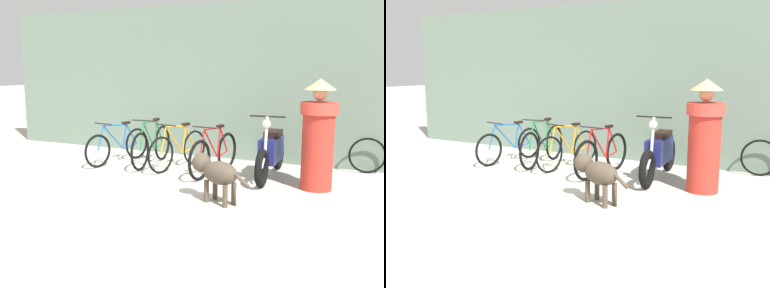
% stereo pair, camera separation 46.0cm
% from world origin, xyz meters
% --- Properties ---
extents(ground_plane, '(60.00, 60.00, 0.00)m').
position_xyz_m(ground_plane, '(0.00, 0.00, 0.00)').
color(ground_plane, '#B7B2A5').
extents(shop_wall_back, '(9.41, 0.20, 3.15)m').
position_xyz_m(shop_wall_back, '(0.00, 3.17, 1.57)').
color(shop_wall_back, slate).
rests_on(shop_wall_back, ground).
extents(bicycle_0, '(0.49, 1.67, 0.83)m').
position_xyz_m(bicycle_0, '(-0.99, 1.77, 0.34)').
color(bicycle_0, black).
rests_on(bicycle_0, ground).
extents(bicycle_1, '(0.46, 1.71, 0.92)m').
position_xyz_m(bicycle_1, '(-0.29, 1.88, 0.38)').
color(bicycle_1, black).
rests_on(bicycle_1, ground).
extents(bicycle_2, '(0.51, 1.60, 0.87)m').
position_xyz_m(bicycle_2, '(0.32, 1.82, 0.36)').
color(bicycle_2, black).
rests_on(bicycle_2, ground).
extents(bicycle_3, '(0.46, 1.67, 0.90)m').
position_xyz_m(bicycle_3, '(1.10, 1.67, 0.36)').
color(bicycle_3, black).
rests_on(bicycle_3, ground).
extents(motorcycle, '(0.58, 1.98, 1.12)m').
position_xyz_m(motorcycle, '(2.07, 1.87, 0.44)').
color(motorcycle, black).
rests_on(motorcycle, ground).
extents(stray_dog, '(1.03, 0.56, 0.67)m').
position_xyz_m(stray_dog, '(1.73, 0.17, 0.44)').
color(stray_dog, '#4C3F33').
rests_on(stray_dog, ground).
extents(person_in_robes, '(0.67, 0.67, 1.72)m').
position_xyz_m(person_in_robes, '(2.91, 1.46, 0.87)').
color(person_in_robes, '#B72D23').
rests_on(person_in_robes, ground).
extents(spare_tire_left, '(0.65, 0.14, 0.65)m').
position_xyz_m(spare_tire_left, '(3.55, 2.92, 0.32)').
color(spare_tire_left, black).
rests_on(spare_tire_left, ground).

